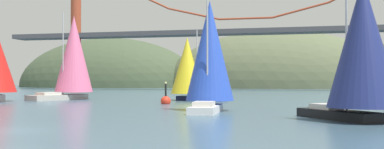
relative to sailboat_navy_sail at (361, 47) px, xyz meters
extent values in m
plane|color=#426075|center=(-17.96, -9.53, -4.62)|extent=(360.00, 360.00, 0.00)
ellipsoid|color=#5B6647|center=(-12.96, 125.47, -4.62)|extent=(77.66, 44.00, 38.22)
ellipsoid|color=#425138|center=(-72.96, 125.47, -4.62)|extent=(68.15, 44.00, 35.61)
cylinder|color=#A34228|center=(-64.86, 85.47, 14.07)|extent=(2.80, 2.80, 37.38)
cube|color=#47474C|center=(-17.96, 85.47, 10.05)|extent=(129.80, 6.00, 1.20)
cylinder|color=#A34228|center=(-31.36, 85.47, 15.06)|extent=(13.52, 0.50, 3.71)
cylinder|color=#A34228|center=(-17.96, 85.47, 13.45)|extent=(13.40, 0.50, 0.50)
cylinder|color=#A34228|center=(-4.56, 85.47, 15.06)|extent=(13.52, 0.50, 3.71)
cube|color=black|center=(-1.17, 1.68, -4.32)|extent=(5.60, 6.79, 0.60)
cube|color=beige|center=(-1.87, 2.68, -3.84)|extent=(2.54, 2.69, 0.36)
cylinder|color=#B2B2B7|center=(-0.78, 1.12, 0.61)|extent=(0.14, 0.14, 9.26)
cone|color=navy|center=(0.08, -0.12, 0.27)|extent=(6.09, 6.09, 7.98)
cube|color=#B7B2A8|center=(-34.52, 23.78, -4.28)|extent=(5.31, 8.50, 0.67)
cube|color=beige|center=(-35.05, 22.41, -3.76)|extent=(2.72, 3.12, 0.36)
cylinder|color=#B2B2B7|center=(-34.22, 24.54, 1.49)|extent=(0.14, 0.14, 10.86)
cone|color=pink|center=(-33.56, 26.21, 1.48)|extent=(6.52, 6.52, 10.25)
cube|color=white|center=(-11.03, 5.93, -4.34)|extent=(2.40, 6.73, 0.57)
cube|color=beige|center=(-10.95, 4.74, -3.87)|extent=(1.64, 2.21, 0.36)
cylinder|color=#B2B2B7|center=(-11.07, 6.59, 0.44)|extent=(0.14, 0.14, 8.99)
cone|color=blue|center=(-11.17, 8.04, 0.46)|extent=(4.32, 4.32, 8.42)
cube|color=#191E4C|center=(-15.93, 25.97, -4.34)|extent=(6.49, 3.23, 0.56)
cube|color=beige|center=(-14.84, 25.72, -3.88)|extent=(2.26, 1.85, 0.36)
cylinder|color=#B2B2B7|center=(-16.54, 26.11, 0.09)|extent=(0.14, 0.14, 8.30)
cone|color=yellow|center=(-17.88, 26.41, -0.19)|extent=(4.97, 4.97, 7.13)
sphere|color=red|center=(-18.00, 17.61, -4.32)|extent=(1.10, 1.10, 1.10)
cylinder|color=black|center=(-18.00, 17.61, -3.27)|extent=(0.20, 0.20, 1.60)
sphere|color=#F2EA99|center=(-18.00, 17.61, -2.35)|extent=(0.24, 0.24, 0.24)
camera|label=1|loc=(-3.33, -29.94, -2.03)|focal=43.12mm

